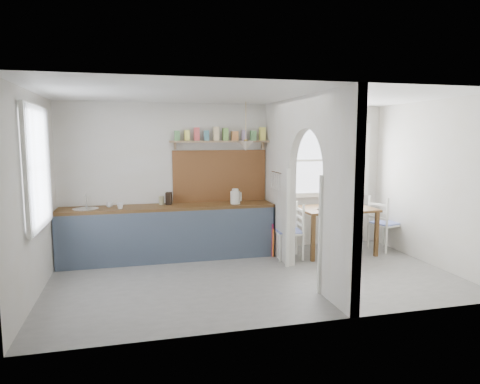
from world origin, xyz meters
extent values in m
cube|color=gray|center=(0.00, 0.00, 0.00)|extent=(5.80, 3.20, 0.01)
cube|color=silver|center=(0.00, 0.00, 2.60)|extent=(5.80, 3.20, 0.01)
cube|color=silver|center=(0.00, 1.60, 1.30)|extent=(5.80, 0.01, 2.60)
cube|color=silver|center=(0.00, -1.60, 1.30)|extent=(5.80, 0.01, 2.60)
cube|color=silver|center=(-2.90, 0.00, 1.30)|extent=(0.01, 3.20, 2.60)
cube|color=silver|center=(2.90, 0.00, 1.30)|extent=(0.01, 3.20, 2.60)
cube|color=silver|center=(0.70, -1.20, 1.30)|extent=(0.12, 0.80, 2.60)
cube|color=silver|center=(0.70, 1.00, 1.30)|extent=(0.12, 1.20, 2.60)
cube|color=silver|center=(0.70, -0.20, 2.08)|extent=(0.12, 1.20, 1.05)
cube|color=brown|center=(-1.13, 1.30, 0.88)|extent=(3.50, 0.60, 0.05)
cube|color=#525D6D|center=(-1.13, 1.01, 0.42)|extent=(3.50, 0.03, 0.85)
cube|color=black|center=(-1.13, 1.35, 0.42)|extent=(3.46, 0.45, 0.85)
cylinder|color=silver|center=(-2.43, 1.30, 0.89)|extent=(0.40, 0.40, 0.02)
cube|color=brown|center=(-0.20, 1.58, 1.35)|extent=(1.65, 0.03, 0.90)
cube|color=#A48059|center=(-0.20, 1.49, 1.95)|extent=(1.75, 0.20, 0.03)
cube|color=#4C8B47|center=(-0.95, 1.49, 2.06)|extent=(0.09, 0.09, 0.18)
cube|color=#EEDC4C|center=(-0.78, 1.49, 2.06)|extent=(0.09, 0.09, 0.18)
cube|color=#CA3F3F|center=(-0.62, 1.49, 2.06)|extent=(0.09, 0.09, 0.18)
cube|color=#39737E|center=(-0.45, 1.49, 2.06)|extent=(0.09, 0.09, 0.18)
cube|color=tan|center=(-0.29, 1.49, 2.06)|extent=(0.09, 0.09, 0.18)
cube|color=#649C3C|center=(-0.12, 1.49, 2.06)|extent=(0.09, 0.09, 0.18)
cube|color=#C07434|center=(0.04, 1.49, 2.06)|extent=(0.09, 0.09, 0.18)
cube|color=gray|center=(0.21, 1.49, 2.06)|extent=(0.09, 0.09, 0.18)
cube|color=#4C8B47|center=(0.37, 1.49, 2.06)|extent=(0.09, 0.09, 0.18)
cube|color=#EEDC4C|center=(0.54, 1.49, 2.06)|extent=(0.09, 0.09, 0.18)
cone|color=silver|center=(0.15, 1.15, 1.88)|extent=(0.26, 0.26, 0.16)
cylinder|color=silver|center=(0.61, 0.90, 1.45)|extent=(0.02, 0.50, 0.02)
imported|color=silver|center=(-1.90, 1.17, 0.95)|extent=(0.12, 0.12, 0.10)
imported|color=silver|center=(-2.07, 1.36, 0.94)|extent=(0.13, 0.13, 0.08)
cube|color=black|center=(-1.11, 1.43, 1.00)|extent=(0.12, 0.15, 0.21)
cylinder|color=#948B63|center=(-1.23, 1.45, 0.97)|extent=(0.11, 0.11, 0.14)
cube|color=#A01A41|center=(0.58, 0.99, 0.28)|extent=(0.02, 0.03, 0.58)
cube|color=orange|center=(0.58, 0.95, 0.25)|extent=(0.02, 0.03, 0.48)
imported|color=silver|center=(1.95, 0.85, 0.85)|extent=(0.35, 0.35, 0.08)
imported|color=#577A5B|center=(1.61, 0.76, 0.86)|extent=(0.13, 0.13, 0.10)
cylinder|color=black|center=(1.41, 0.84, 0.81)|extent=(0.18, 0.18, 0.01)
imported|color=#5A3161|center=(1.81, 1.14, 0.89)|extent=(0.17, 0.17, 0.17)
camera|label=1|loc=(-1.68, -5.75, 2.03)|focal=32.00mm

